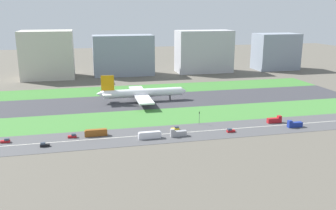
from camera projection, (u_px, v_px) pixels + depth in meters
ground_plane at (165, 100)px, 263.65m from camera, size 800.00×800.00×0.00m
runway at (165, 100)px, 263.63m from camera, size 280.00×46.00×0.10m
grass_median_north at (155, 89)px, 302.29m from camera, size 280.00×36.00×0.10m
grass_median_south at (180, 115)px, 224.98m from camera, size 280.00×36.00×0.10m
highway at (195, 132)px, 194.81m from camera, size 280.00×28.00×0.10m
highway_centerline at (195, 132)px, 194.79m from camera, size 266.00×0.50×0.01m
airliner at (141, 93)px, 258.20m from camera, size 65.00×56.00×19.70m
truck_1 at (178, 133)px, 187.34m from camera, size 8.40×2.50×4.00m
car_5 at (44, 145)px, 173.18m from camera, size 4.40×1.80×2.00m
bus_0 at (150, 135)px, 184.08m from camera, size 11.60×2.50×3.50m
car_4 at (230, 131)px, 193.86m from camera, size 4.40×1.80×2.00m
truck_0 at (294, 124)px, 201.96m from camera, size 8.40×2.50×4.00m
car_1 at (6, 141)px, 178.44m from camera, size 4.40×1.80×2.00m
car_2 at (176, 129)px, 197.24m from camera, size 4.40×1.80×2.00m
bus_1 at (96, 133)px, 187.74m from camera, size 11.60×2.50×3.50m
car_0 at (73, 136)px, 185.40m from camera, size 4.40×1.80×2.00m
truck_2 at (275, 120)px, 209.94m from camera, size 8.40×2.50×4.00m
traffic_light at (199, 117)px, 207.41m from camera, size 0.36×0.50×7.20m
terminal_building at (48, 55)px, 345.88m from camera, size 48.31×36.47×45.04m
hangar_building at (123, 55)px, 362.25m from camera, size 59.35×26.16×39.85m
office_tower at (204, 51)px, 380.21m from camera, size 57.35×27.80×43.40m
cargo_warehouse at (276, 52)px, 398.87m from camera, size 45.95×29.20×39.05m
fuel_tank_west at (118, 62)px, 407.53m from camera, size 17.78×17.78×14.74m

